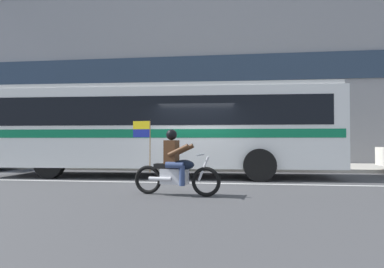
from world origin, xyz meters
name	(u,v)px	position (x,y,z in m)	size (l,w,h in m)	color
ground_plane	(196,181)	(0.00, 0.00, 0.00)	(60.00, 60.00, 0.00)	#3D3D3F
sidewalk_curb	(208,166)	(0.00, 5.10, 0.07)	(28.00, 3.80, 0.15)	#A39E93
lane_center_stripe	(194,183)	(0.00, -0.60, 0.00)	(26.60, 0.14, 0.01)	silver
office_building_facade	(211,30)	(0.00, 7.39, 7.37)	(28.00, 0.89, 14.73)	gray
transit_bus	(164,124)	(-1.31, 1.19, 1.88)	(12.20, 3.02, 3.22)	white
motorcycle_with_rider	(175,167)	(-0.17, -2.87, 0.67)	(2.18, 0.69, 1.78)	black
fire_hydrant	(200,158)	(-0.32, 4.37, 0.52)	(0.22, 0.30, 0.75)	red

